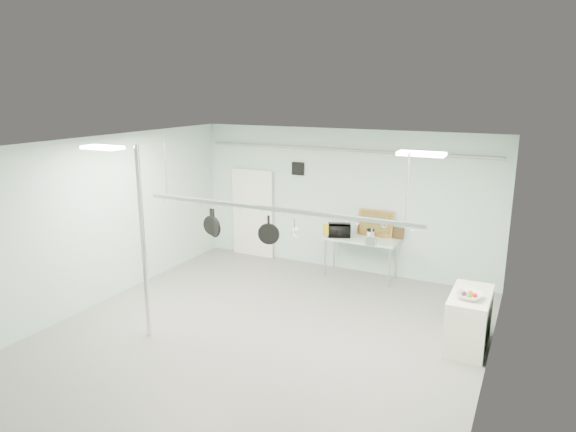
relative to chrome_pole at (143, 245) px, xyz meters
The scene contains 25 objects.
floor 2.41m from the chrome_pole, 19.44° to the left, with size 8.00×8.00×0.00m, color gray.
ceiling 2.40m from the chrome_pole, 19.44° to the left, with size 7.00×8.00×0.02m, color silver.
back_wall 4.89m from the chrome_pole, 69.68° to the left, with size 7.00×0.02×3.20m, color #AACCC1.
right_wall 5.22m from the chrome_pole, ahead, with size 0.02×8.00×3.20m, color #AACCC1.
door 4.61m from the chrome_pole, 97.53° to the left, with size 1.10×0.10×2.20m, color silver.
wall_vent 4.65m from the chrome_pole, 82.52° to the left, with size 0.30×0.04×0.30m, color black.
conduit_pipe 4.95m from the chrome_pole, 69.30° to the left, with size 0.07×0.07×6.60m, color gray.
chrome_pole is the anchor object (origin of this frame).
prep_table 4.85m from the chrome_pole, 61.29° to the left, with size 1.60×0.70×0.91m.
side_cabinet 5.37m from the chrome_pole, 22.41° to the left, with size 0.60×1.20×0.90m, color silver.
pot_rack 2.19m from the chrome_pole, 25.35° to the left, with size 4.80×0.06×1.00m.
light_panel_left 1.65m from the chrome_pole, 158.20° to the right, with size 0.65×0.30×0.05m, color white.
light_panel_right 4.55m from the chrome_pole, 16.31° to the left, with size 0.65×0.30×0.05m, color white.
microwave 4.53m from the chrome_pole, 66.04° to the left, with size 0.49×0.34×0.27m, color black.
coffee_canister 4.94m from the chrome_pole, 59.35° to the left, with size 0.15×0.15×0.18m, color silver.
painting_large 5.17m from the chrome_pole, 60.79° to the left, with size 0.78×0.05×0.58m, color orange.
painting_small 5.43m from the chrome_pole, 56.37° to the left, with size 0.30×0.04×0.25m, color #362612.
fruit_bowl 5.21m from the chrome_pole, 20.22° to the left, with size 0.39×0.39×0.10m, color silver.
skillet_left 1.17m from the chrome_pole, 51.77° to the left, with size 0.34×0.06×0.46m, color black, non-canonical shape.
skillet_mid 1.20m from the chrome_pole, 49.78° to the left, with size 0.36×0.06×0.50m, color black, non-canonical shape.
skillet_right 2.04m from the chrome_pole, 26.35° to the left, with size 0.35×0.06×0.49m, color black, non-canonical shape.
whisk 2.47m from the chrome_pole, 21.53° to the left, with size 0.16×0.16×0.33m, color #A6A6AA, non-canonical shape.
grater 2.97m from the chrome_pole, 17.82° to the left, with size 0.09×0.02×0.21m, color #BFC417, non-canonical shape.
saucepan 3.65m from the chrome_pole, 14.34° to the left, with size 0.16×0.10×0.30m, color silver, non-canonical shape.
fruit_cluster 5.20m from the chrome_pole, 20.22° to the left, with size 0.24×0.24×0.09m, color #AF1310, non-canonical shape.
Camera 1 is at (3.91, -6.65, 4.05)m, focal length 32.00 mm.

